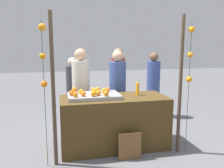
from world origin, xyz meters
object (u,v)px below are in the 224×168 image
(orange_0, at_px, (72,93))
(chalkboard_sign, at_px, (130,147))
(orange_1, at_px, (106,93))
(juice_bottle, at_px, (138,89))
(vendor_left, at_px, (81,95))
(stall_counter, at_px, (114,122))
(vendor_right, at_px, (118,95))

(orange_0, bearing_deg, chalkboard_sign, -32.11)
(orange_1, xyz_separation_m, juice_bottle, (0.61, 0.23, 0.01))
(orange_1, distance_m, juice_bottle, 0.65)
(orange_1, height_order, chalkboard_sign, orange_1)
(orange_0, height_order, vendor_left, vendor_left)
(stall_counter, relative_size, vendor_left, 1.07)
(orange_1, distance_m, chalkboard_sign, 0.91)
(stall_counter, height_order, orange_0, orange_0)
(chalkboard_sign, bearing_deg, orange_1, 129.66)
(orange_0, height_order, chalkboard_sign, orange_0)
(stall_counter, distance_m, juice_bottle, 0.71)
(juice_bottle, distance_m, vendor_left, 1.15)
(chalkboard_sign, height_order, vendor_right, vendor_right)
(chalkboard_sign, distance_m, vendor_left, 1.50)
(juice_bottle, bearing_deg, stall_counter, -171.66)
(chalkboard_sign, height_order, vendor_left, vendor_left)
(chalkboard_sign, xyz_separation_m, vendor_right, (0.11, 1.23, 0.56))
(vendor_left, bearing_deg, juice_bottle, -34.82)
(stall_counter, bearing_deg, vendor_right, 71.25)
(stall_counter, xyz_separation_m, orange_0, (-0.70, -0.01, 0.54))
(stall_counter, xyz_separation_m, vendor_left, (-0.49, 0.71, 0.34))
(vendor_right, bearing_deg, stall_counter, -108.75)
(orange_0, distance_m, juice_bottle, 1.14)
(juice_bottle, xyz_separation_m, vendor_right, (-0.20, 0.64, -0.23))
(vendor_left, height_order, vendor_right, vendor_left)
(juice_bottle, xyz_separation_m, vendor_left, (-0.93, 0.65, -0.21))
(juice_bottle, bearing_deg, vendor_right, 107.37)
(orange_1, distance_m, vendor_right, 0.99)
(stall_counter, xyz_separation_m, vendor_right, (0.24, 0.70, 0.33))
(orange_0, relative_size, juice_bottle, 0.38)
(orange_1, height_order, vendor_left, vendor_left)
(orange_1, bearing_deg, vendor_right, 64.90)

